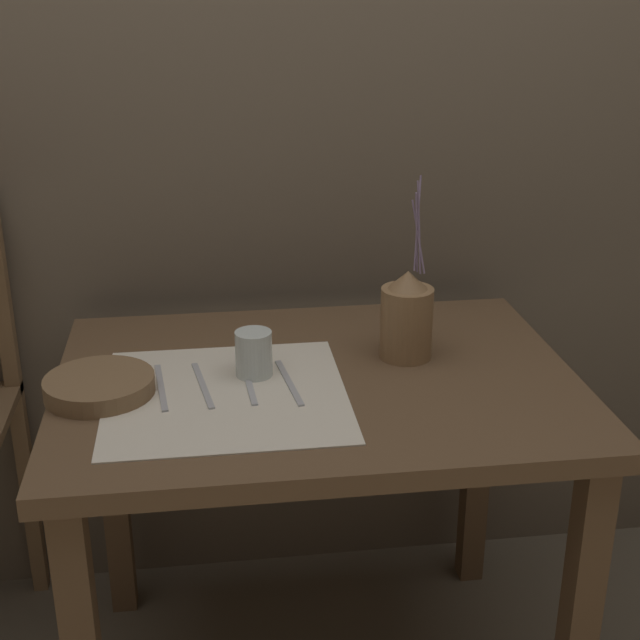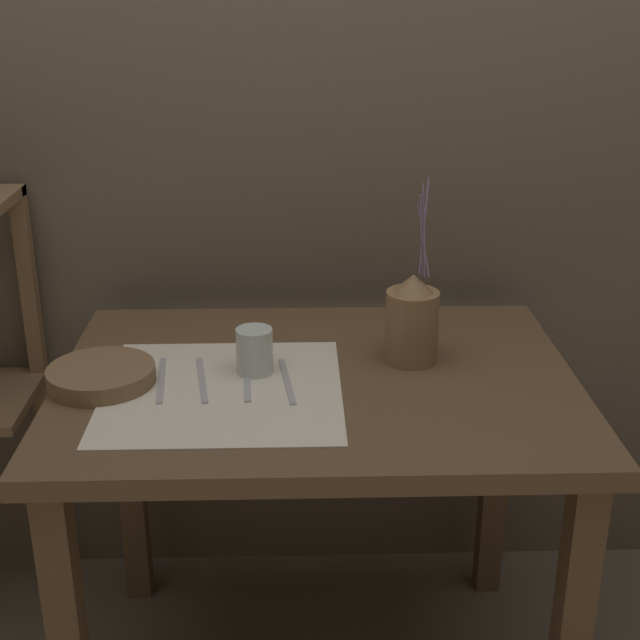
# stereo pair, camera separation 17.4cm
# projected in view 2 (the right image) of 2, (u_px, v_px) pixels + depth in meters

# --- Properties ---
(stone_wall_back) EXTENTS (7.00, 0.06, 2.40)m
(stone_wall_back) POSITION_uv_depth(u_px,v_px,m) (311.00, 122.00, 2.09)
(stone_wall_back) COLOR brown
(stone_wall_back) RESTS_ON ground_plane
(wooden_table) EXTENTS (1.04, 0.77, 0.78)m
(wooden_table) POSITION_uv_depth(u_px,v_px,m) (317.00, 427.00, 1.83)
(wooden_table) COLOR brown
(wooden_table) RESTS_ON ground_plane
(linen_cloth) EXTENTS (0.46, 0.46, 0.00)m
(linen_cloth) POSITION_uv_depth(u_px,v_px,m) (223.00, 390.00, 1.72)
(linen_cloth) COLOR beige
(linen_cloth) RESTS_ON wooden_table
(pitcher_with_flowers) EXTENTS (0.11, 0.11, 0.38)m
(pitcher_with_flowers) POSITION_uv_depth(u_px,v_px,m) (412.00, 321.00, 1.82)
(pitcher_with_flowers) COLOR olive
(pitcher_with_flowers) RESTS_ON wooden_table
(wooden_bowl) EXTENTS (0.21, 0.21, 0.04)m
(wooden_bowl) POSITION_uv_depth(u_px,v_px,m) (101.00, 376.00, 1.74)
(wooden_bowl) COLOR brown
(wooden_bowl) RESTS_ON wooden_table
(glass_tumbler_near) EXTENTS (0.07, 0.07, 0.09)m
(glass_tumbler_near) POSITION_uv_depth(u_px,v_px,m) (255.00, 351.00, 1.78)
(glass_tumbler_near) COLOR silver
(glass_tumbler_near) RESTS_ON wooden_table
(fork_outer) EXTENTS (0.03, 0.21, 0.00)m
(fork_outer) POSITION_uv_depth(u_px,v_px,m) (161.00, 380.00, 1.76)
(fork_outer) COLOR #A8A8AD
(fork_outer) RESTS_ON wooden_table
(fork_inner) EXTENTS (0.04, 0.21, 0.00)m
(fork_inner) POSITION_uv_depth(u_px,v_px,m) (202.00, 380.00, 1.76)
(fork_inner) COLOR #A8A8AD
(fork_inner) RESTS_ON wooden_table
(spoon_inner) EXTENTS (0.03, 0.22, 0.02)m
(spoon_inner) POSITION_uv_depth(u_px,v_px,m) (247.00, 365.00, 1.82)
(spoon_inner) COLOR #A8A8AD
(spoon_inner) RESTS_ON wooden_table
(knife_center) EXTENTS (0.04, 0.21, 0.00)m
(knife_center) POSITION_uv_depth(u_px,v_px,m) (287.00, 381.00, 1.75)
(knife_center) COLOR #A8A8AD
(knife_center) RESTS_ON wooden_table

